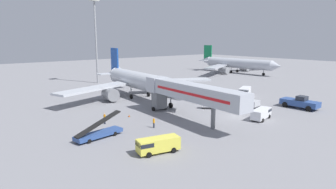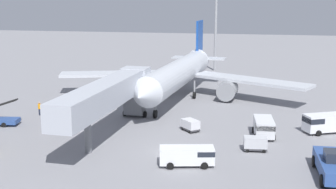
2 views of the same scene
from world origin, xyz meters
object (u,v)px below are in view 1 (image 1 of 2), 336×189
object	(u,v)px
service_van_near_right	(261,113)
belt_loader_truck	(99,133)
service_van_outer_left	(236,98)
safety_cone_alpha	(129,116)
baggage_cart_mid_left	(254,104)
service_van_rear_right	(245,92)
apron_light_mast	(95,25)
ground_crew_worker_foreground	(154,122)
jet_bridge	(187,92)
ground_crew_worker_midground	(105,118)
airplane_background	(235,64)
pushback_tug	(300,103)
service_van_near_center	(157,144)
baggage_cart_far_left	(207,105)
airplane_at_gate	(140,82)

from	to	relation	value
service_van_near_right	belt_loader_truck	bearing A→B (deg)	161.42
service_van_outer_left	service_van_near_right	size ratio (longest dim) A/B	0.88
safety_cone_alpha	baggage_cart_mid_left	bearing A→B (deg)	-23.69
service_van_rear_right	apron_light_mast	distance (m)	49.62
ground_crew_worker_foreground	service_van_near_right	bearing A→B (deg)	-23.89
jet_bridge	ground_crew_worker_midground	size ratio (longest dim) A/B	12.70
ground_crew_worker_foreground	airplane_background	xyz separation A→B (m)	(70.41, 39.27, 2.90)
service_van_outer_left	ground_crew_worker_midground	size ratio (longest dim) A/B	2.61
airplane_background	apron_light_mast	world-z (taller)	apron_light_mast
baggage_cart_mid_left	jet_bridge	bearing A→B (deg)	171.67
pushback_tug	service_van_near_center	distance (m)	36.67
service_van_near_right	ground_crew_worker_foreground	bearing A→B (deg)	156.11
safety_cone_alpha	ground_crew_worker_midground	bearing A→B (deg)	-167.16
service_van_near_center	service_van_outer_left	world-z (taller)	service_van_outer_left
jet_bridge	service_van_outer_left	size ratio (longest dim) A/B	4.86
ground_crew_worker_midground	safety_cone_alpha	size ratio (longest dim) A/B	3.72
service_van_rear_right	service_van_near_center	bearing A→B (deg)	-158.73
baggage_cart_far_left	airplane_background	bearing A→B (deg)	33.33
service_van_near_center	airplane_at_gate	bearing A→B (deg)	59.54
airplane_background	ground_crew_worker_foreground	bearing A→B (deg)	-150.85
baggage_cart_mid_left	baggage_cart_far_left	size ratio (longest dim) A/B	0.99
ground_crew_worker_foreground	belt_loader_truck	bearing A→B (deg)	172.89
service_van_near_center	service_van_rear_right	bearing A→B (deg)	21.27
service_van_near_right	baggage_cart_mid_left	world-z (taller)	service_van_near_right
airplane_background	baggage_cart_mid_left	bearing A→B (deg)	-138.32
safety_cone_alpha	belt_loader_truck	bearing A→B (deg)	-143.24
belt_loader_truck	apron_light_mast	world-z (taller)	apron_light_mast
service_van_near_center	service_van_outer_left	bearing A→B (deg)	20.77
airplane_at_gate	jet_bridge	world-z (taller)	airplane_at_gate
baggage_cart_mid_left	airplane_background	xyz separation A→B (m)	(46.56, 41.46, 2.96)
pushback_tug	service_van_near_right	distance (m)	13.19
ground_crew_worker_foreground	service_van_outer_left	bearing A→B (deg)	7.00
pushback_tug	baggage_cart_far_left	size ratio (longest dim) A/B	2.96
service_van_outer_left	safety_cone_alpha	world-z (taller)	service_van_outer_left
belt_loader_truck	service_van_rear_right	distance (m)	41.14
jet_bridge	apron_light_mast	bearing A→B (deg)	81.95
baggage_cart_far_left	ground_crew_worker_foreground	size ratio (longest dim) A/B	1.49
pushback_tug	ground_crew_worker_midground	bearing A→B (deg)	157.44
airplane_at_gate	airplane_background	bearing A→B (deg)	17.22
belt_loader_truck	service_van_near_center	world-z (taller)	belt_loader_truck
apron_light_mast	belt_loader_truck	bearing A→B (deg)	-115.67
jet_bridge	service_van_near_right	xyz separation A→B (m)	(10.40, -8.07, -3.81)
service_van_near_center	apron_light_mast	world-z (taller)	apron_light_mast
airplane_at_gate	baggage_cart_far_left	size ratio (longest dim) A/B	16.17
airplane_background	service_van_near_right	bearing A→B (deg)	-138.21
airplane_background	service_van_near_center	bearing A→B (deg)	-147.90
service_van_outer_left	airplane_background	bearing A→B (deg)	38.40
airplane_background	apron_light_mast	distance (m)	58.82
airplane_at_gate	airplane_background	world-z (taller)	airplane_at_gate
airplane_at_gate	baggage_cart_mid_left	world-z (taller)	airplane_at_gate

